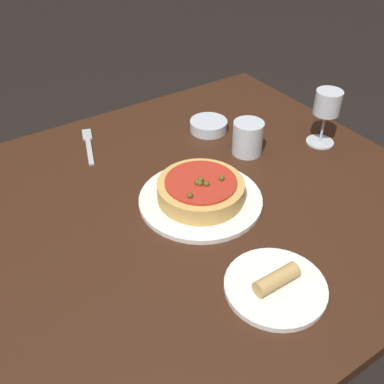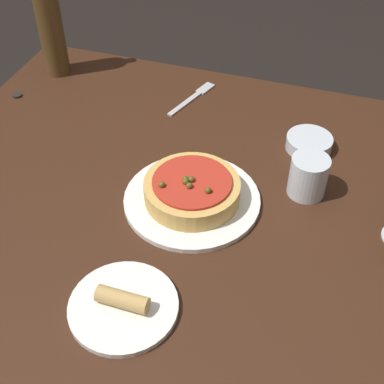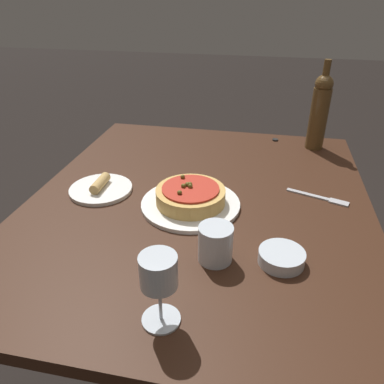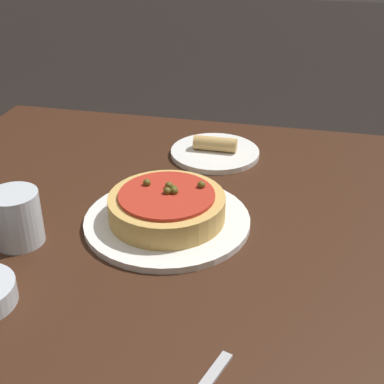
% 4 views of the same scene
% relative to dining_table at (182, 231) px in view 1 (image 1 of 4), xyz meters
% --- Properties ---
extents(ground_plane, '(14.00, 14.00, 0.00)m').
position_rel_dining_table_xyz_m(ground_plane, '(0.00, 0.00, -0.66)').
color(ground_plane, black).
extents(dining_table, '(1.22, 1.03, 0.75)m').
position_rel_dining_table_xyz_m(dining_table, '(0.00, 0.00, 0.00)').
color(dining_table, '#381E11').
rests_on(dining_table, ground_plane).
extents(dinner_plate, '(0.29, 0.29, 0.01)m').
position_rel_dining_table_xyz_m(dinner_plate, '(-0.04, 0.02, 0.09)').
color(dinner_plate, white).
rests_on(dinner_plate, dining_table).
extents(pizza, '(0.21, 0.21, 0.06)m').
position_rel_dining_table_xyz_m(pizza, '(-0.04, 0.02, 0.13)').
color(pizza, tan).
rests_on(pizza, dinner_plate).
extents(wine_glass, '(0.08, 0.08, 0.16)m').
position_rel_dining_table_xyz_m(wine_glass, '(-0.48, -0.01, 0.20)').
color(wine_glass, silver).
rests_on(wine_glass, dining_table).
extents(water_cup, '(0.08, 0.08, 0.09)m').
position_rel_dining_table_xyz_m(water_cup, '(-0.27, -0.09, 0.14)').
color(water_cup, silver).
rests_on(water_cup, dining_table).
extents(side_bowl, '(0.11, 0.11, 0.03)m').
position_rel_dining_table_xyz_m(side_bowl, '(-0.25, -0.25, 0.10)').
color(side_bowl, silver).
rests_on(side_bowl, dining_table).
extents(fork, '(0.08, 0.19, 0.00)m').
position_rel_dining_table_xyz_m(fork, '(0.08, -0.37, 0.09)').
color(fork, '#B7B7BC').
rests_on(fork, dining_table).
extents(side_plate, '(0.20, 0.20, 0.04)m').
position_rel_dining_table_xyz_m(side_plate, '(-0.01, 0.32, 0.10)').
color(side_plate, white).
rests_on(side_plate, dining_table).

